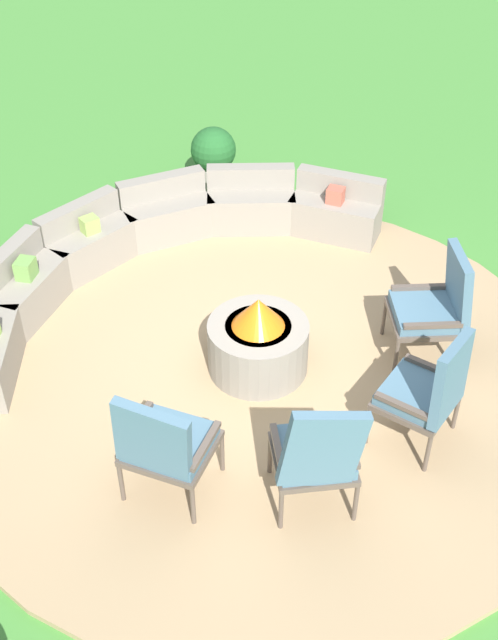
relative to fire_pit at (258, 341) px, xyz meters
The scene contains 9 objects.
ground_plane 0.36m from the fire_pit, ahead, with size 24.00×24.00×0.00m, color #478C38.
patio_circle 0.33m from the fire_pit, ahead, with size 5.69×5.69×0.06m, color tan.
fire_pit is the anchor object (origin of this frame).
curved_stone_bench 1.85m from the fire_pit, 102.79° to the left, with size 4.73×2.29×0.67m.
lounge_chair_front_left 1.59m from the fire_pit, 139.16° to the right, with size 0.84×0.85×1.06m.
lounge_chair_front_right 1.59m from the fire_pit, 98.61° to the right, with size 0.73×0.72×1.14m.
lounge_chair_back_left 1.59m from the fire_pit, 56.92° to the right, with size 0.79×0.80×1.08m.
lounge_chair_back_right 1.59m from the fire_pit, 15.86° to the right, with size 0.78×0.77×1.07m.
potted_plant_2 3.34m from the fire_pit, 75.40° to the left, with size 0.54×0.54×0.79m.
Camera 1 is at (-2.15, -4.80, 4.86)m, focal length 44.59 mm.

